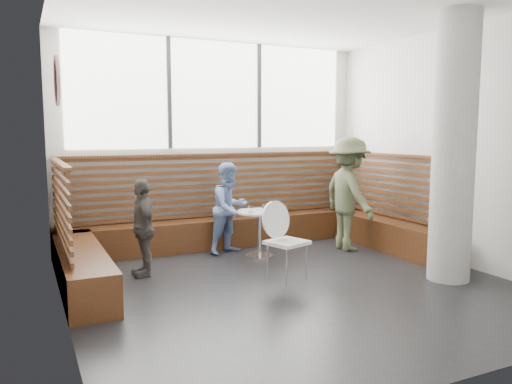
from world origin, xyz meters
name	(u,v)px	position (x,y,z in m)	size (l,w,h in m)	color
room	(293,149)	(0.00, 0.00, 1.60)	(5.00, 5.00, 3.20)	silver
booth	(234,226)	(0.00, 1.77, 0.41)	(5.00, 2.50, 1.44)	#3D200F
concrete_column	(454,149)	(1.85, -0.60, 1.60)	(0.50, 0.50, 3.20)	gray
wall_art	(57,81)	(-2.46, 0.40, 2.30)	(0.50, 0.50, 0.03)	white
cafe_table	(260,224)	(0.25, 1.40, 0.48)	(0.65, 0.65, 0.67)	silver
cafe_chair	(284,234)	(0.04, 0.28, 0.56)	(0.46, 0.45, 0.96)	white
adult_man	(349,194)	(1.67, 1.22, 0.86)	(1.11, 0.64, 1.72)	#4D5539
child_back	(230,208)	(-0.05, 1.80, 0.67)	(0.66, 0.51, 1.35)	#6981B7
child_left	(143,228)	(-1.48, 1.18, 0.61)	(0.71, 0.30, 1.22)	#45423F
plate_near	(245,210)	(0.08, 1.54, 0.67)	(0.19, 0.19, 0.01)	white
plate_far	(264,209)	(0.36, 1.49, 0.68)	(0.20, 0.20, 0.01)	white
glass_left	(250,209)	(0.06, 1.31, 0.72)	(0.07, 0.07, 0.11)	white
glass_mid	(265,208)	(0.28, 1.31, 0.72)	(0.07, 0.07, 0.11)	white
glass_right	(272,206)	(0.47, 1.45, 0.73)	(0.07, 0.07, 0.12)	white
menu_card	(270,213)	(0.31, 1.18, 0.67)	(0.20, 0.14, 0.00)	#A5C64C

